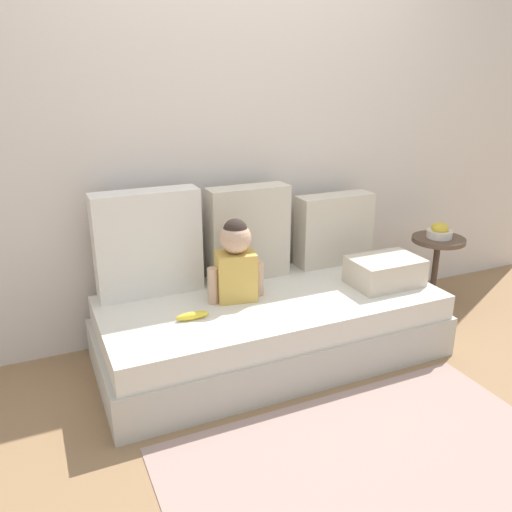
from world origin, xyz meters
TOP-DOWN VIEW (x-y plane):
  - ground_plane at (0.00, 0.00)m, footprint 12.00×12.00m
  - back_wall at (0.00, 0.55)m, footprint 5.11×0.10m
  - couch at (0.00, 0.00)m, footprint 1.91×0.85m
  - throw_pillow_left at (-0.59, 0.32)m, footprint 0.57×0.16m
  - throw_pillow_center at (0.00, 0.32)m, footprint 0.48×0.16m
  - throw_pillow_right at (0.59, 0.32)m, footprint 0.50×0.16m
  - toddler at (-0.19, 0.05)m, footprint 0.32×0.18m
  - banana at (-0.48, -0.09)m, footprint 0.17×0.05m
  - folded_blanket at (0.67, -0.11)m, footprint 0.40×0.28m
  - side_table at (1.28, 0.13)m, footprint 0.34×0.34m
  - fruit_bowl at (1.28, 0.13)m, footprint 0.16×0.16m
  - floor_rug at (0.00, -0.97)m, footprint 1.72×1.00m

SIDE VIEW (x-z plane):
  - ground_plane at x=0.00m, z-range 0.00..0.00m
  - floor_rug at x=0.00m, z-range 0.00..0.01m
  - couch at x=0.00m, z-range 0.00..0.37m
  - side_table at x=1.28m, z-range 0.13..0.64m
  - banana at x=-0.48m, z-range 0.37..0.41m
  - folded_blanket at x=0.67m, z-range 0.37..0.53m
  - fruit_bowl at x=1.28m, z-range 0.50..0.60m
  - throw_pillow_right at x=0.59m, z-range 0.37..0.82m
  - toddler at x=-0.19m, z-range 0.37..0.82m
  - throw_pillow_center at x=0.00m, z-range 0.37..0.92m
  - throw_pillow_left at x=-0.59m, z-range 0.37..0.95m
  - back_wall at x=0.00m, z-range 0.00..2.23m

